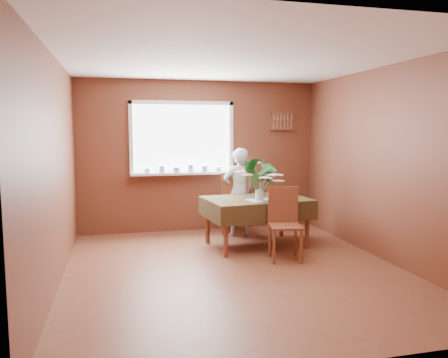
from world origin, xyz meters
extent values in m
plane|color=brown|center=(0.00, 0.00, 0.00)|extent=(4.50, 4.50, 0.00)
plane|color=white|center=(0.00, 0.00, 2.50)|extent=(4.50, 4.50, 0.00)
plane|color=brown|center=(0.00, 2.25, 1.25)|extent=(4.00, 0.00, 4.00)
plane|color=brown|center=(0.00, -2.25, 1.25)|extent=(4.00, 0.00, 4.00)
plane|color=brown|center=(-2.00, 0.00, 1.25)|extent=(0.00, 4.50, 4.50)
plane|color=brown|center=(2.00, 0.00, 1.25)|extent=(0.00, 4.50, 4.50)
cube|color=white|center=(-0.30, 2.23, 1.55)|extent=(1.60, 0.01, 1.10)
cube|color=white|center=(-0.30, 2.22, 2.13)|extent=(1.72, 0.06, 0.06)
cube|color=white|center=(-0.30, 2.22, 0.97)|extent=(1.72, 0.06, 0.06)
cube|color=white|center=(-1.13, 2.22, 1.55)|extent=(0.06, 0.06, 1.22)
cube|color=white|center=(0.53, 2.22, 1.55)|extent=(0.06, 0.06, 1.22)
cube|color=white|center=(-0.30, 2.15, 0.98)|extent=(1.72, 0.20, 0.04)
cylinder|color=white|center=(-0.89, 2.13, 1.04)|extent=(0.09, 0.09, 0.08)
cylinder|color=white|center=(-0.65, 2.13, 1.06)|extent=(0.11, 0.11, 0.12)
cylinder|color=white|center=(-0.42, 2.13, 1.05)|extent=(0.12, 0.12, 0.09)
cylinder|color=white|center=(-0.18, 2.13, 1.06)|extent=(0.10, 0.10, 0.13)
cylinder|color=white|center=(0.05, 2.13, 1.05)|extent=(0.11, 0.11, 0.10)
cylinder|color=white|center=(0.29, 2.13, 1.04)|extent=(0.09, 0.09, 0.08)
cube|color=brown|center=(1.45, 2.23, 1.85)|extent=(0.40, 0.03, 0.30)
cube|color=brown|center=(1.45, 2.21, 2.00)|extent=(0.44, 0.04, 0.03)
cube|color=brown|center=(1.45, 2.21, 1.70)|extent=(0.44, 0.04, 0.03)
cylinder|color=brown|center=(0.03, 0.55, 0.33)|extent=(0.06, 0.06, 0.65)
cylinder|color=brown|center=(1.26, 0.70, 0.33)|extent=(0.06, 0.06, 0.65)
cylinder|color=brown|center=(-0.06, 1.33, 0.33)|extent=(0.06, 0.06, 0.65)
cylinder|color=brown|center=(1.17, 1.47, 0.33)|extent=(0.06, 0.06, 0.65)
cube|color=brown|center=(0.60, 1.01, 0.67)|extent=(1.49, 1.08, 0.04)
cube|color=#2E2210|center=(0.60, 1.01, 0.70)|extent=(1.55, 1.14, 0.01)
cube|color=#2E2210|center=(0.65, 0.52, 0.56)|extent=(1.44, 0.18, 0.26)
cube|color=#2E2210|center=(0.54, 1.50, 0.56)|extent=(1.44, 0.18, 0.26)
cube|color=#2E2210|center=(-0.12, 0.93, 0.56)|extent=(0.12, 0.98, 0.26)
cube|color=#2E2210|center=(1.31, 1.09, 0.56)|extent=(0.12, 0.98, 0.26)
cube|color=#50A4E3|center=(0.62, 0.78, 0.71)|extent=(0.45, 0.35, 0.01)
cylinder|color=brown|center=(0.73, 2.02, 0.23)|extent=(0.04, 0.04, 0.47)
cylinder|color=brown|center=(0.37, 2.11, 0.23)|extent=(0.04, 0.04, 0.47)
cylinder|color=brown|center=(0.64, 1.66, 0.23)|extent=(0.04, 0.04, 0.47)
cylinder|color=brown|center=(0.28, 1.75, 0.23)|extent=(0.04, 0.04, 0.47)
cube|color=brown|center=(0.51, 1.89, 0.48)|extent=(0.53, 0.53, 0.03)
cube|color=brown|center=(0.45, 1.69, 0.76)|extent=(0.43, 0.14, 0.52)
cylinder|color=brown|center=(0.54, 0.10, 0.22)|extent=(0.04, 0.04, 0.43)
cylinder|color=brown|center=(0.88, 0.04, 0.22)|extent=(0.04, 0.04, 0.43)
cylinder|color=brown|center=(0.60, 0.44, 0.22)|extent=(0.04, 0.04, 0.43)
cylinder|color=brown|center=(0.94, 0.38, 0.22)|extent=(0.04, 0.04, 0.43)
cube|color=brown|center=(0.74, 0.24, 0.45)|extent=(0.47, 0.47, 0.03)
cube|color=brown|center=(0.78, 0.42, 0.70)|extent=(0.40, 0.10, 0.48)
imported|color=white|center=(0.52, 1.67, 0.70)|extent=(0.54, 0.38, 1.40)
cylinder|color=white|center=(0.57, 0.78, 0.78)|extent=(0.12, 0.12, 0.15)
cylinder|color=#33662D|center=(0.57, 0.78, 0.90)|extent=(0.07, 0.07, 0.11)
cylinder|color=white|center=(1.01, 1.21, 0.71)|extent=(0.31, 0.31, 0.01)
cube|color=silver|center=(0.74, 0.78, 0.71)|extent=(0.03, 0.24, 0.00)
camera|label=1|loc=(-1.35, -4.95, 1.69)|focal=35.00mm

